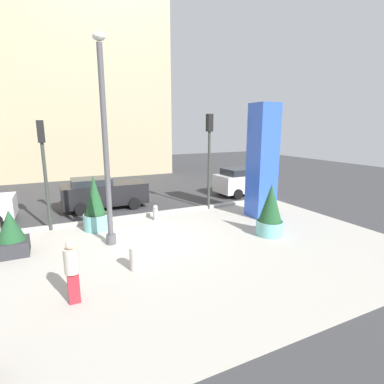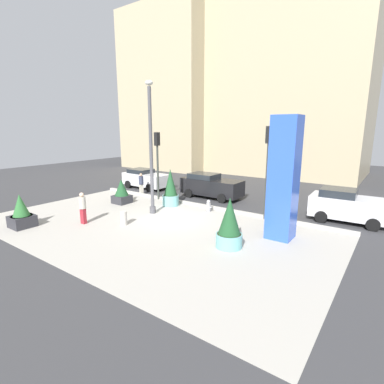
{
  "view_description": "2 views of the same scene",
  "coord_description": "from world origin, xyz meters",
  "px_view_note": "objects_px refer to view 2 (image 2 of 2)",
  "views": [
    {
      "loc": [
        -3.54,
        -11.01,
        4.46
      ],
      "look_at": [
        1.53,
        -0.55,
        1.91
      ],
      "focal_mm": 28.1,
      "sensor_mm": 36.0,
      "label": 1
    },
    {
      "loc": [
        10.13,
        -12.12,
        5.0
      ],
      "look_at": [
        1.78,
        -0.49,
        1.85
      ],
      "focal_mm": 27.35,
      "sensor_mm": 36.0,
      "label": 2
    }
  ],
  "objects_px": {
    "fire_hydrant": "(209,206)",
    "pedestrian_crossing": "(83,207)",
    "traffic_light_corner": "(268,158)",
    "art_pillar_blue": "(284,179)",
    "car_curb_east": "(211,186)",
    "lamp_post": "(151,151)",
    "potted_plant_mid_plaza": "(21,213)",
    "concrete_bollard": "(124,218)",
    "traffic_light_far_side": "(157,155)",
    "potted_plant_near_right": "(122,192)",
    "car_passing_lane": "(145,179)",
    "pedestrian_by_curb": "(141,183)",
    "potted_plant_curbside": "(229,225)",
    "car_curb_west": "(348,206)",
    "potted_plant_near_left": "(170,189)"
  },
  "relations": [
    {
      "from": "fire_hydrant",
      "to": "pedestrian_crossing",
      "type": "xyz_separation_m",
      "value": [
        -4.19,
        -5.78,
        0.58
      ]
    },
    {
      "from": "traffic_light_corner",
      "to": "art_pillar_blue",
      "type": "bearing_deg",
      "value": -54.22
    },
    {
      "from": "car_curb_east",
      "to": "art_pillar_blue",
      "type": "bearing_deg",
      "value": -35.45
    },
    {
      "from": "fire_hydrant",
      "to": "car_curb_east",
      "type": "height_order",
      "value": "car_curb_east"
    },
    {
      "from": "lamp_post",
      "to": "potted_plant_mid_plaza",
      "type": "distance_m",
      "value": 7.45
    },
    {
      "from": "concrete_bollard",
      "to": "traffic_light_far_side",
      "type": "xyz_separation_m",
      "value": [
        -2.34,
        5.31,
        2.8
      ]
    },
    {
      "from": "concrete_bollard",
      "to": "art_pillar_blue",
      "type": "bearing_deg",
      "value": 22.53
    },
    {
      "from": "potted_plant_near_right",
      "to": "car_curb_east",
      "type": "relative_size",
      "value": 0.37
    },
    {
      "from": "traffic_light_far_side",
      "to": "car_curb_east",
      "type": "height_order",
      "value": "traffic_light_far_side"
    },
    {
      "from": "car_passing_lane",
      "to": "pedestrian_by_curb",
      "type": "xyz_separation_m",
      "value": [
        1.47,
        -1.94,
        0.09
      ]
    },
    {
      "from": "pedestrian_by_curb",
      "to": "car_curb_east",
      "type": "bearing_deg",
      "value": 24.75
    },
    {
      "from": "traffic_light_far_side",
      "to": "car_curb_east",
      "type": "distance_m",
      "value": 4.42
    },
    {
      "from": "potted_plant_curbside",
      "to": "concrete_bollard",
      "type": "xyz_separation_m",
      "value": [
        -5.89,
        -0.64,
        -0.63
      ]
    },
    {
      "from": "concrete_bollard",
      "to": "car_passing_lane",
      "type": "relative_size",
      "value": 0.18
    },
    {
      "from": "car_curb_west",
      "to": "potted_plant_mid_plaza",
      "type": "bearing_deg",
      "value": -141.44
    },
    {
      "from": "fire_hydrant",
      "to": "potted_plant_near_right",
      "type": "bearing_deg",
      "value": -164.2
    },
    {
      "from": "potted_plant_mid_plaza",
      "to": "potted_plant_curbside",
      "type": "bearing_deg",
      "value": 21.42
    },
    {
      "from": "concrete_bollard",
      "to": "traffic_light_corner",
      "type": "xyz_separation_m",
      "value": [
        5.59,
        5.36,
        3.03
      ]
    },
    {
      "from": "lamp_post",
      "to": "art_pillar_blue",
      "type": "bearing_deg",
      "value": 3.91
    },
    {
      "from": "potted_plant_near_right",
      "to": "concrete_bollard",
      "type": "relative_size",
      "value": 2.19
    },
    {
      "from": "potted_plant_near_left",
      "to": "car_curb_east",
      "type": "height_order",
      "value": "potted_plant_near_left"
    },
    {
      "from": "fire_hydrant",
      "to": "lamp_post",
      "type": "bearing_deg",
      "value": -139.53
    },
    {
      "from": "fire_hydrant",
      "to": "traffic_light_corner",
      "type": "height_order",
      "value": "traffic_light_corner"
    },
    {
      "from": "fire_hydrant",
      "to": "car_passing_lane",
      "type": "xyz_separation_m",
      "value": [
        -8.17,
        2.93,
        0.45
      ]
    },
    {
      "from": "car_passing_lane",
      "to": "art_pillar_blue",
      "type": "bearing_deg",
      "value": -19.26
    },
    {
      "from": "pedestrian_by_curb",
      "to": "lamp_post",
      "type": "bearing_deg",
      "value": -37.43
    },
    {
      "from": "lamp_post",
      "to": "fire_hydrant",
      "type": "xyz_separation_m",
      "value": [
        2.56,
        2.18,
        -3.31
      ]
    },
    {
      "from": "traffic_light_far_side",
      "to": "lamp_post",
      "type": "bearing_deg",
      "value": -53.55
    },
    {
      "from": "potted_plant_curbside",
      "to": "lamp_post",
      "type": "bearing_deg",
      "value": 163.17
    },
    {
      "from": "potted_plant_near_left",
      "to": "car_curb_west",
      "type": "height_order",
      "value": "potted_plant_near_left"
    },
    {
      "from": "lamp_post",
      "to": "traffic_light_far_side",
      "type": "xyz_separation_m",
      "value": [
        -2.07,
        2.8,
        -0.51
      ]
    },
    {
      "from": "art_pillar_blue",
      "to": "pedestrian_by_curb",
      "type": "distance_m",
      "value": 12.13
    },
    {
      "from": "pedestrian_crossing",
      "to": "pedestrian_by_curb",
      "type": "relative_size",
      "value": 1.04
    },
    {
      "from": "potted_plant_mid_plaza",
      "to": "potted_plant_near_right",
      "type": "bearing_deg",
      "value": 86.28
    },
    {
      "from": "car_passing_lane",
      "to": "car_curb_west",
      "type": "relative_size",
      "value": 1.05
    },
    {
      "from": "lamp_post",
      "to": "potted_plant_curbside",
      "type": "distance_m",
      "value": 6.98
    },
    {
      "from": "potted_plant_near_left",
      "to": "art_pillar_blue",
      "type": "bearing_deg",
      "value": -10.58
    },
    {
      "from": "potted_plant_mid_plaza",
      "to": "car_passing_lane",
      "type": "height_order",
      "value": "potted_plant_mid_plaza"
    },
    {
      "from": "potted_plant_mid_plaza",
      "to": "potted_plant_near_left",
      "type": "distance_m",
      "value": 8.47
    },
    {
      "from": "car_curb_west",
      "to": "fire_hydrant",
      "type": "bearing_deg",
      "value": -158.83
    },
    {
      "from": "potted_plant_near_right",
      "to": "pedestrian_by_curb",
      "type": "height_order",
      "value": "potted_plant_near_right"
    },
    {
      "from": "car_passing_lane",
      "to": "potted_plant_mid_plaza",
      "type": "bearing_deg",
      "value": -80.16
    },
    {
      "from": "car_curb_east",
      "to": "car_passing_lane",
      "type": "bearing_deg",
      "value": -177.39
    },
    {
      "from": "potted_plant_near_left",
      "to": "traffic_light_corner",
      "type": "relative_size",
      "value": 0.48
    },
    {
      "from": "pedestrian_by_curb",
      "to": "car_passing_lane",
      "type": "bearing_deg",
      "value": 127.07
    },
    {
      "from": "potted_plant_near_left",
      "to": "car_curb_west",
      "type": "distance_m",
      "value": 10.36
    },
    {
      "from": "lamp_post",
      "to": "fire_hydrant",
      "type": "relative_size",
      "value": 10.05
    },
    {
      "from": "potted_plant_near_left",
      "to": "car_passing_lane",
      "type": "distance_m",
      "value": 6.21
    },
    {
      "from": "potted_plant_near_left",
      "to": "potted_plant_near_right",
      "type": "height_order",
      "value": "potted_plant_near_left"
    },
    {
      "from": "fire_hydrant",
      "to": "potted_plant_near_left",
      "type": "bearing_deg",
      "value": -175.71
    }
  ]
}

